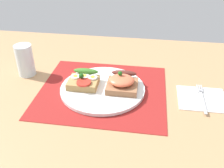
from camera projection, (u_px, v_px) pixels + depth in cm
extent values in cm
cube|color=tan|center=(103.00, 95.00, 82.34)|extent=(120.00, 90.00, 3.20)
cube|color=maroon|center=(103.00, 90.00, 81.40)|extent=(39.65, 35.50, 0.30)
cylinder|color=white|center=(103.00, 89.00, 81.04)|extent=(26.66, 26.66, 1.04)
cube|color=#AB854D|center=(83.00, 83.00, 80.71)|extent=(9.27, 7.68, 2.19)
cylinder|color=red|center=(84.00, 83.00, 78.43)|extent=(4.46, 4.46, 0.60)
ellipsoid|color=#3E7B29|center=(86.00, 71.00, 83.18)|extent=(8.15, 2.20, 1.80)
sphere|color=#1E5919|center=(81.00, 76.00, 79.43)|extent=(1.60, 1.60, 1.60)
cylinder|color=white|center=(75.00, 77.00, 81.51)|extent=(3.01, 3.01, 0.50)
cylinder|color=yellow|center=(75.00, 76.00, 81.33)|extent=(1.35, 1.35, 0.16)
cylinder|color=white|center=(84.00, 76.00, 81.70)|extent=(3.01, 3.01, 0.50)
cylinder|color=yellow|center=(84.00, 75.00, 81.52)|extent=(1.35, 1.35, 0.16)
cylinder|color=white|center=(93.00, 78.00, 81.02)|extent=(3.01, 3.01, 0.50)
cylinder|color=yellow|center=(93.00, 77.00, 80.85)|extent=(1.35, 1.35, 0.16)
cube|color=#996744|center=(122.00, 86.00, 79.58)|extent=(9.47, 8.79, 1.95)
ellipsoid|color=#F16D48|center=(122.00, 80.00, 78.52)|extent=(7.77, 7.03, 2.43)
ellipsoid|color=#5E2821|center=(124.00, 73.00, 82.57)|extent=(8.05, 2.20, 1.80)
sphere|color=#1E5919|center=(120.00, 73.00, 77.98)|extent=(1.40, 1.40, 1.40)
cube|color=white|center=(202.00, 99.00, 77.27)|extent=(14.33, 12.67, 0.60)
cube|color=#B7B7BC|center=(203.00, 102.00, 75.13)|extent=(0.80, 11.44, 0.32)
cube|color=#B7B7BC|center=(200.00, 91.00, 80.07)|extent=(1.50, 1.20, 0.32)
cube|color=#B7B7BC|center=(197.00, 87.00, 81.82)|extent=(0.32, 2.80, 0.32)
cube|color=#B7B7BC|center=(199.00, 87.00, 81.74)|extent=(0.32, 2.80, 0.32)
cube|color=#B7B7BC|center=(201.00, 88.00, 81.66)|extent=(0.32, 2.80, 0.32)
cylinder|color=silver|center=(25.00, 60.00, 87.47)|extent=(5.85, 5.85, 10.92)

